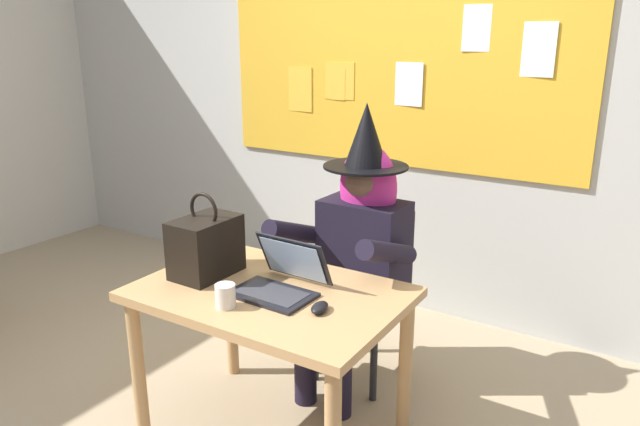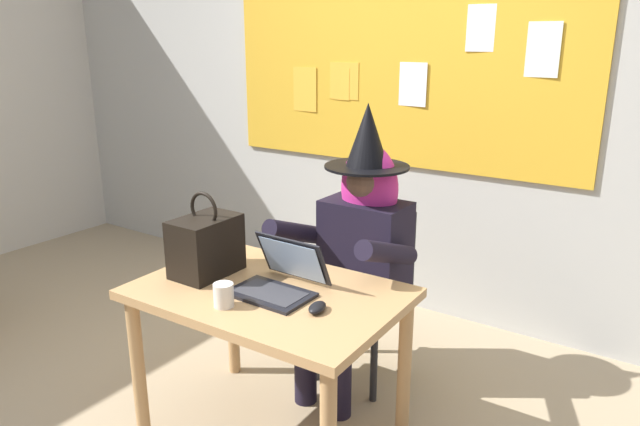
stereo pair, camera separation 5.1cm
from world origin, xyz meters
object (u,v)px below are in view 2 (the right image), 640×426
desk_main (269,311)px  computer_mouse (317,308)px  person_costumed (359,238)px  laptop (279,280)px  chair_at_desk (370,284)px  handbag (206,245)px  coffee_mug (224,295)px

desk_main → computer_mouse: (0.29, -0.06, 0.12)m
computer_mouse → person_costumed: bearing=95.6°
person_costumed → laptop: person_costumed is taller
chair_at_desk → person_costumed: person_costumed is taller
laptop → computer_mouse: (0.24, -0.07, -0.03)m
chair_at_desk → handbag: 0.93m
person_costumed → laptop: bearing=-2.5°
coffee_mug → computer_mouse: bearing=26.7°
chair_at_desk → person_costumed: bearing=-0.5°
coffee_mug → handbag: bearing=144.8°
desk_main → handbag: 0.41m
chair_at_desk → coffee_mug: bearing=-7.7°
computer_mouse → handbag: handbag is taller
chair_at_desk → person_costumed: (-0.00, -0.12, 0.29)m
desk_main → person_costumed: person_costumed is taller
handbag → coffee_mug: 0.37m
person_costumed → chair_at_desk: bearing=-179.4°
desk_main → coffee_mug: bearing=-101.2°
desk_main → handbag: handbag is taller
desk_main → laptop: 0.16m
desk_main → handbag: (-0.34, -0.02, 0.24)m
desk_main → person_costumed: (0.08, 0.61, 0.17)m
desk_main → chair_at_desk: bearing=83.9°
person_costumed → handbag: size_ratio=3.80×
chair_at_desk → computer_mouse: size_ratio=8.52×
desk_main → computer_mouse: 0.32m
chair_at_desk → person_costumed: 0.31m
computer_mouse → coffee_mug: bearing=-164.9°
desk_main → computer_mouse: bearing=-11.4°
chair_at_desk → laptop: (-0.03, -0.72, 0.27)m
laptop → handbag: 0.39m
computer_mouse → coffee_mug: coffee_mug is taller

